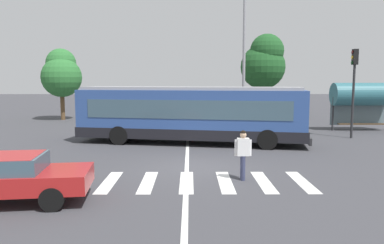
# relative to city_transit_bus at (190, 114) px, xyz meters

# --- Properties ---
(ground_plane) EXTENTS (160.00, 160.00, 0.00)m
(ground_plane) POSITION_rel_city_transit_bus_xyz_m (0.14, -5.62, -1.59)
(ground_plane) COLOR #3D3D42
(city_transit_bus) EXTENTS (12.56, 4.80, 3.06)m
(city_transit_bus) POSITION_rel_city_transit_bus_xyz_m (0.00, 0.00, 0.00)
(city_transit_bus) COLOR black
(city_transit_bus) RESTS_ON ground_plane
(pedestrian_crossing_street) EXTENTS (0.58, 0.28, 1.72)m
(pedestrian_crossing_street) POSITION_rel_city_transit_bus_xyz_m (1.78, -7.48, -0.62)
(pedestrian_crossing_street) COLOR #333856
(pedestrian_crossing_street) RESTS_ON ground_plane
(foreground_sedan) EXTENTS (4.69, 2.36, 1.35)m
(foreground_sedan) POSITION_rel_city_transit_bus_xyz_m (-5.13, -9.84, -0.82)
(foreground_sedan) COLOR black
(foreground_sedan) RESTS_ON ground_plane
(parked_car_silver) EXTENTS (2.10, 4.61, 1.35)m
(parked_car_silver) POSITION_rel_city_transit_bus_xyz_m (-2.73, 7.43, -0.82)
(parked_car_silver) COLOR black
(parked_car_silver) RESTS_ON ground_plane
(parked_car_red) EXTENTS (2.10, 4.61, 1.35)m
(parked_car_red) POSITION_rel_city_transit_bus_xyz_m (-0.06, 7.91, -0.82)
(parked_car_red) COLOR black
(parked_car_red) RESTS_ON ground_plane
(parked_car_black) EXTENTS (1.95, 4.54, 1.35)m
(parked_car_black) POSITION_rel_city_transit_bus_xyz_m (2.68, 7.76, -0.82)
(parked_car_black) COLOR black
(parked_car_black) RESTS_ON ground_plane
(parked_car_white) EXTENTS (2.13, 4.61, 1.35)m
(parked_car_white) POSITION_rel_city_transit_bus_xyz_m (5.42, 7.65, -0.82)
(parked_car_white) COLOR black
(parked_car_white) RESTS_ON ground_plane
(traffic_light_far_corner) EXTENTS (0.33, 0.32, 5.21)m
(traffic_light_far_corner) POSITION_rel_city_transit_bus_xyz_m (9.55, 1.71, 1.88)
(traffic_light_far_corner) COLOR #28282B
(traffic_light_far_corner) RESTS_ON ground_plane
(bus_stop_shelter) EXTENTS (4.06, 1.54, 3.25)m
(bus_stop_shelter) POSITION_rel_city_transit_bus_xyz_m (11.68, 5.05, 0.83)
(bus_stop_shelter) COLOR #28282B
(bus_stop_shelter) RESTS_ON ground_plane
(twin_arm_street_lamp) EXTENTS (4.97, 0.32, 10.28)m
(twin_arm_street_lamp) POSITION_rel_city_transit_bus_xyz_m (3.64, 5.34, 4.66)
(twin_arm_street_lamp) COLOR #939399
(twin_arm_street_lamp) RESTS_ON ground_plane
(background_tree_left) EXTENTS (3.41, 3.41, 6.16)m
(background_tree_left) POSITION_rel_city_transit_bus_xyz_m (-11.12, 12.18, 2.44)
(background_tree_left) COLOR brown
(background_tree_left) RESTS_ON ground_plane
(background_tree_right) EXTENTS (4.32, 4.32, 7.87)m
(background_tree_right) POSITION_rel_city_transit_bus_xyz_m (7.16, 16.14, 3.58)
(background_tree_right) COLOR brown
(background_tree_right) RESTS_ON ground_plane
(crosswalk_painted_stripes) EXTENTS (6.94, 2.71, 0.01)m
(crosswalk_painted_stripes) POSITION_rel_city_transit_bus_xyz_m (0.51, -7.74, -1.58)
(crosswalk_painted_stripes) COLOR silver
(crosswalk_painted_stripes) RESTS_ON ground_plane
(lane_center_line) EXTENTS (0.16, 24.00, 0.01)m
(lane_center_line) POSITION_rel_city_transit_bus_xyz_m (-0.15, -3.62, -1.59)
(lane_center_line) COLOR silver
(lane_center_line) RESTS_ON ground_plane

